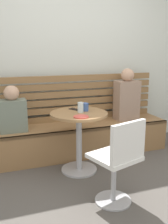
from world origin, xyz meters
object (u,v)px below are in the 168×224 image
cafe_table (79,130)px  person_adult (127,97)px  person_child_left (13,112)px  phone_on_table (75,109)px  cup_glass_tall (81,107)px  white_chair (119,160)px  plate_small (81,117)px  cup_mug_blue (85,107)px  booth_bench (75,140)px

cafe_table → person_adult: size_ratio=0.97×
person_child_left → phone_on_table: person_child_left is taller
cafe_table → cup_glass_tall: 0.28m
white_chair → plate_small: white_chair is taller
cafe_table → plate_small: size_ratio=4.35×
white_chair → cup_mug_blue: 0.92m
person_adult → plate_small: person_adult is taller
phone_on_table → booth_bench: bearing=42.1°
cafe_table → white_chair: bearing=-81.5°
cafe_table → cup_mug_blue: bearing=29.3°
booth_bench → cup_glass_tall: (-0.08, -0.50, 0.58)m
white_chair → cup_glass_tall: bearing=96.9°
cafe_table → phone_on_table: (0.00, 0.16, 0.23)m
cup_glass_tall → cup_mug_blue: bearing=34.2°
plate_small → cup_glass_tall: bearing=72.6°
booth_bench → cup_mug_blue: (-0.01, -0.45, 0.57)m
cup_mug_blue → plate_small: cup_mug_blue is taller
phone_on_table → person_adult: bearing=-10.0°
cup_glass_tall → plate_small: bearing=-107.4°
cup_glass_tall → booth_bench: bearing=80.9°
person_child_left → cup_mug_blue: (0.82, -0.43, 0.09)m
cafe_table → white_chair: 0.82m
cafe_table → phone_on_table: phone_on_table is taller
booth_bench → cafe_table: cafe_table is taller
plate_small → phone_on_table: (0.05, 0.38, -0.00)m
white_chair → person_adult: bearing=59.0°
cup_mug_blue → plate_small: bearing=-118.0°
booth_bench → phone_on_table: size_ratio=19.29×
white_chair → phone_on_table: size_ratio=6.07×
cup_mug_blue → cafe_table: bearing=-150.7°
person_child_left → cafe_table: bearing=-33.9°
cup_mug_blue → white_chair: bearing=-88.4°
cup_mug_blue → plate_small: 0.31m
white_chair → plate_small: bearing=105.7°
white_chair → plate_small: 0.68m
person_child_left → person_adult: bearing=1.3°
cafe_table → cup_glass_tall: (0.02, 0.00, 0.28)m
cafe_table → person_child_left: size_ratio=1.25×
white_chair → phone_on_table: (-0.12, 0.98, 0.28)m
cafe_table → person_child_left: (-0.72, 0.49, 0.18)m
person_adult → cup_mug_blue: 0.95m
booth_bench → person_child_left: person_child_left is taller
person_adult → person_child_left: size_ratio=1.28×
cafe_table → white_chair: (0.12, -0.81, -0.05)m
cafe_table → white_chair: size_ratio=0.87×
white_chair → cup_mug_blue: (-0.02, 0.87, 0.32)m
booth_bench → plate_small: size_ratio=15.88×
cafe_table → cup_glass_tall: size_ratio=6.17×
white_chair → person_adult: 1.59m
person_adult → cup_glass_tall: bearing=-150.1°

